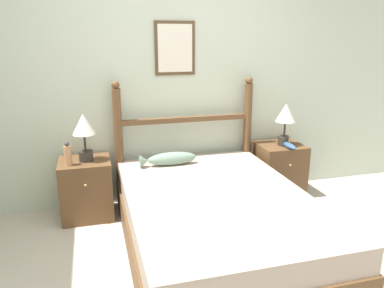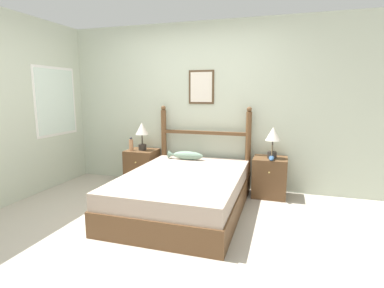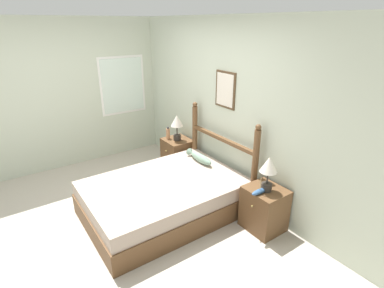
{
  "view_description": "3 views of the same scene",
  "coord_description": "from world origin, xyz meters",
  "views": [
    {
      "loc": [
        -0.72,
        -2.0,
        1.68
      ],
      "look_at": [
        0.11,
        1.05,
        0.77
      ],
      "focal_mm": 35.0,
      "sensor_mm": 36.0,
      "label": 1
    },
    {
      "loc": [
        1.37,
        -2.86,
        1.49
      ],
      "look_at": [
        0.19,
        0.95,
        0.8
      ],
      "focal_mm": 28.0,
      "sensor_mm": 36.0,
      "label": 2
    },
    {
      "loc": [
        3.28,
        -1.1,
        2.45
      ],
      "look_at": [
        0.15,
        1.09,
        0.89
      ],
      "focal_mm": 28.0,
      "sensor_mm": 36.0,
      "label": 3
    }
  ],
  "objects": [
    {
      "name": "wall_back",
      "position": [
        0.0,
        1.73,
        1.28
      ],
      "size": [
        6.4,
        0.08,
        2.55
      ],
      "color": "beige",
      "rests_on": "ground_plane"
    },
    {
      "name": "bed",
      "position": [
        0.2,
        0.6,
        0.24
      ],
      "size": [
        1.44,
        2.07,
        0.48
      ],
      "color": "brown",
      "rests_on": "ground_plane"
    },
    {
      "name": "table_lamp_right",
      "position": [
        1.23,
        1.43,
        0.87
      ],
      "size": [
        0.21,
        0.21,
        0.45
      ],
      "color": "#2D2823",
      "rests_on": "nightstand_right"
    },
    {
      "name": "nightstand_right",
      "position": [
        1.21,
        1.46,
        0.28
      ],
      "size": [
        0.47,
        0.45,
        0.57
      ],
      "color": "brown",
      "rests_on": "ground_plane"
    },
    {
      "name": "model_boat",
      "position": [
        1.23,
        1.32,
        0.59
      ],
      "size": [
        0.07,
        0.26,
        0.21
      ],
      "color": "#335684",
      "rests_on": "nightstand_right"
    },
    {
      "name": "ground_plane",
      "position": [
        0.0,
        0.0,
        0.0
      ],
      "size": [
        16.0,
        16.0,
        0.0
      ],
      "primitive_type": "plane",
      "color": "#B7AD9E"
    },
    {
      "name": "headboard",
      "position": [
        0.2,
        1.59,
        0.68
      ],
      "size": [
        1.44,
        0.08,
        1.28
      ],
      "color": "brown",
      "rests_on": "ground_plane"
    },
    {
      "name": "bottle",
      "position": [
        -0.95,
        1.35,
        0.67
      ],
      "size": [
        0.07,
        0.07,
        0.22
      ],
      "color": "tan",
      "rests_on": "nightstand_left"
    },
    {
      "name": "table_lamp_left",
      "position": [
        -0.8,
        1.44,
        0.87
      ],
      "size": [
        0.21,
        0.21,
        0.45
      ],
      "color": "#2D2823",
      "rests_on": "nightstand_left"
    },
    {
      "name": "nightstand_left",
      "position": [
        -0.82,
        1.46,
        0.28
      ],
      "size": [
        0.47,
        0.45,
        0.57
      ],
      "color": "brown",
      "rests_on": "ground_plane"
    },
    {
      "name": "fish_pillow",
      "position": [
        -0.03,
        1.36,
        0.54
      ],
      "size": [
        0.55,
        0.12,
        0.13
      ],
      "color": "gray",
      "rests_on": "bed"
    }
  ]
}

